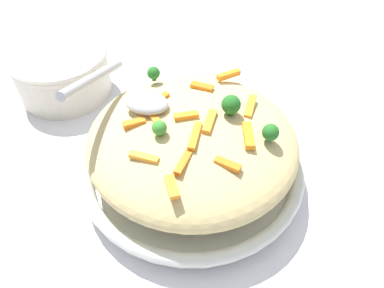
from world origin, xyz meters
name	(u,v)px	position (x,y,z in m)	size (l,w,h in m)	color
ground_plane	(192,176)	(0.00, 0.00, 0.00)	(2.40, 2.40, 0.00)	silver
serving_bowl	(192,166)	(0.00, 0.00, 0.02)	(0.30, 0.30, 0.04)	silver
pasta_mound	(192,141)	(0.00, 0.00, 0.07)	(0.27, 0.26, 0.08)	#D1BA7A
carrot_piece_0	(183,163)	(0.01, -0.07, 0.11)	(0.03, 0.01, 0.01)	orange
carrot_piece_1	(134,123)	(-0.06, -0.02, 0.11)	(0.03, 0.01, 0.01)	orange
carrot_piece_2	(250,107)	(0.06, 0.05, 0.10)	(0.04, 0.01, 0.01)	orange
carrot_piece_3	(156,120)	(-0.04, -0.01, 0.11)	(0.04, 0.01, 0.01)	orange
carrot_piece_4	(144,157)	(-0.03, -0.07, 0.10)	(0.03, 0.01, 0.01)	orange
carrot_piece_5	(228,164)	(0.06, -0.05, 0.10)	(0.03, 0.01, 0.01)	orange
carrot_piece_6	(195,136)	(0.01, -0.03, 0.11)	(0.04, 0.01, 0.01)	orange
carrot_piece_7	(159,100)	(-0.05, 0.02, 0.11)	(0.03, 0.01, 0.01)	orange
carrot_piece_8	(210,119)	(0.02, 0.00, 0.11)	(0.04, 0.01, 0.01)	orange
carrot_piece_9	(202,87)	(-0.01, 0.07, 0.11)	(0.03, 0.01, 0.01)	orange
carrot_piece_10	(248,136)	(0.07, -0.01, 0.11)	(0.04, 0.01, 0.01)	orange
carrot_piece_11	(187,115)	(-0.01, 0.00, 0.11)	(0.03, 0.01, 0.01)	orange
carrot_piece_12	(229,75)	(0.02, 0.10, 0.11)	(0.03, 0.01, 0.01)	orange
carrot_piece_13	(172,187)	(0.01, -0.10, 0.10)	(0.03, 0.01, 0.01)	orange
broccoli_floret_0	(231,105)	(0.04, 0.02, 0.12)	(0.02, 0.02, 0.03)	#205B1C
broccoli_floret_1	(159,128)	(-0.03, -0.03, 0.12)	(0.02, 0.02, 0.02)	#377928
broccoli_floret_2	(154,73)	(-0.07, 0.07, 0.11)	(0.02, 0.02, 0.02)	#205B1C
broccoli_floret_3	(270,135)	(0.09, 0.00, 0.11)	(0.02, 0.02, 0.02)	#205B1C
serving_spoon	(129,94)	(-0.08, 0.01, 0.12)	(0.10, 0.14, 0.06)	#B7B7BC
companion_bowl	(62,70)	(-0.26, 0.12, 0.04)	(0.16, 0.16, 0.08)	beige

